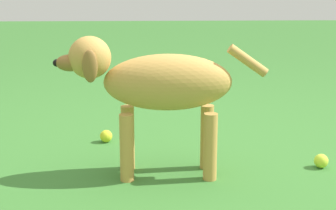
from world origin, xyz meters
TOP-DOWN VIEW (x-y plane):
  - ground at (0.00, 0.00)m, footprint 14.00×14.00m
  - dog at (-0.19, -0.19)m, footprint 0.93×0.22m
  - tennis_ball_0 at (-0.45, 0.28)m, footprint 0.07×0.07m
  - tennis_ball_1 at (0.58, -0.13)m, footprint 0.07×0.07m

SIDE VIEW (x-z plane):
  - ground at x=0.00m, z-range 0.00..0.00m
  - tennis_ball_0 at x=-0.45m, z-range 0.00..0.07m
  - tennis_ball_1 at x=0.58m, z-range 0.00..0.07m
  - dog at x=-0.19m, z-range 0.10..0.73m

